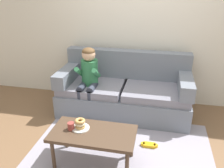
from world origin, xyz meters
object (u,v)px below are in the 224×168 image
couch (124,92)px  mug (71,126)px  coffee_table (93,136)px  donut (80,126)px  toy_controller (149,145)px  person_child (88,76)px

couch → mug: (-0.41, -1.31, 0.13)m
couch → mug: size_ratio=22.96×
coffee_table → mug: bearing=-179.4°
donut → coffee_table: bearing=-13.1°
couch → coffee_table: 1.32m
mug → toy_controller: size_ratio=0.40×
person_child → mug: person_child is taller
person_child → couch: bearing=21.3°
person_child → toy_controller: person_child is taller
coffee_table → toy_controller: size_ratio=4.30×
couch → donut: (-0.31, -1.27, 0.12)m
couch → toy_controller: 1.06m
mug → toy_controller: 1.09m
donut → mug: mug is taller
person_child → mug: bearing=-83.4°
person_child → mug: size_ratio=12.24×
couch → mug: 1.38m
couch → person_child: bearing=-158.7°
donut → toy_controller: donut is taller
couch → coffee_table: (-0.15, -1.31, 0.04)m
coffee_table → person_child: size_ratio=0.88×
person_child → toy_controller: 1.38m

